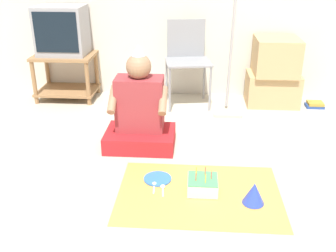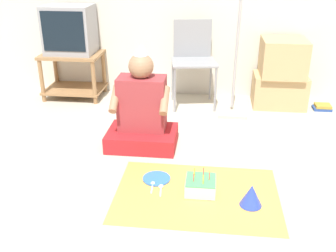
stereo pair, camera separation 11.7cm
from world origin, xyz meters
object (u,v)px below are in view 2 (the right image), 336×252
at_px(book_pile, 322,107).
at_px(person_seated, 142,113).
at_px(birthday_cake, 201,185).
at_px(paper_plate, 157,178).
at_px(party_hat_blue, 251,195).
at_px(folding_chair, 193,55).
at_px(dust_mop, 234,84).
at_px(tv, 70,30).
at_px(cardboard_box_stack, 281,73).

bearing_deg(book_pile, person_seated, -149.86).
bearing_deg(birthday_cake, person_seated, 127.64).
bearing_deg(paper_plate, party_hat_blue, -20.35).
distance_m(folding_chair, dust_mop, 0.56).
relative_size(dust_mop, person_seated, 1.36).
distance_m(dust_mop, person_seated, 1.09).
xyz_separation_m(tv, person_seated, (0.97, -1.12, -0.46)).
distance_m(folding_chair, paper_plate, 1.70).
relative_size(folding_chair, dust_mop, 0.75).
xyz_separation_m(tv, birthday_cake, (1.50, -1.80, -0.70)).
xyz_separation_m(person_seated, party_hat_blue, (0.86, -0.80, -0.21)).
bearing_deg(party_hat_blue, paper_plate, 159.65).
relative_size(dust_mop, birthday_cake, 5.68).
bearing_deg(cardboard_box_stack, folding_chair, -178.66).
xyz_separation_m(person_seated, birthday_cake, (0.52, -0.68, -0.24)).
height_order(book_pile, person_seated, person_seated).
distance_m(cardboard_box_stack, person_seated, 1.68).
height_order(tv, folding_chair, tv).
bearing_deg(birthday_cake, paper_plate, 159.40).
height_order(book_pile, birthday_cake, birthday_cake).
distance_m(tv, party_hat_blue, 2.74).
distance_m(party_hat_blue, paper_plate, 0.71).
distance_m(dust_mop, paper_plate, 1.46).
xyz_separation_m(folding_chair, book_pile, (1.37, -0.05, -0.50)).
distance_m(book_pile, birthday_cake, 2.07).
height_order(cardboard_box_stack, birthday_cake, cardboard_box_stack).
xyz_separation_m(folding_chair, paper_plate, (-0.16, -1.61, -0.52)).
bearing_deg(book_pile, tv, 177.50).
relative_size(cardboard_box_stack, birthday_cake, 3.46).
height_order(cardboard_box_stack, dust_mop, dust_mop).
distance_m(folding_chair, cardboard_box_stack, 0.94).
bearing_deg(dust_mop, birthday_cake, -100.64).
distance_m(folding_chair, person_seated, 1.14).
height_order(birthday_cake, paper_plate, birthday_cake).
relative_size(folding_chair, cardboard_box_stack, 1.23).
distance_m(cardboard_box_stack, book_pile, 0.56).
xyz_separation_m(birthday_cake, paper_plate, (-0.32, 0.12, -0.04)).
relative_size(folding_chair, book_pile, 4.77).
relative_size(cardboard_box_stack, party_hat_blue, 4.82).
distance_m(folding_chair, book_pile, 1.46).
xyz_separation_m(dust_mop, person_seated, (-0.79, -0.74, -0.05)).
bearing_deg(book_pile, birthday_cake, -125.69).
bearing_deg(person_seated, book_pile, 30.14).
relative_size(tv, person_seated, 0.59).
bearing_deg(party_hat_blue, person_seated, 136.95).
bearing_deg(book_pile, party_hat_blue, -115.87).
bearing_deg(party_hat_blue, cardboard_box_stack, 77.22).
bearing_deg(party_hat_blue, book_pile, 64.13).
bearing_deg(cardboard_box_stack, dust_mop, -145.74).
height_order(folding_chair, cardboard_box_stack, folding_chair).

